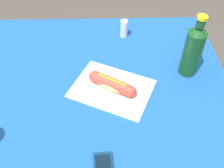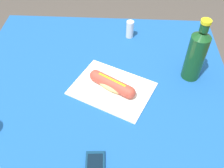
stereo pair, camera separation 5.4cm
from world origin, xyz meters
name	(u,v)px [view 2 (the right image)]	position (x,y,z in m)	size (l,w,h in m)	color
ground_plane	(103,166)	(0.00, 0.00, 0.00)	(6.00, 6.00, 0.00)	#47423D
dining_table	(100,105)	(0.00, 0.00, 0.60)	(1.08, 1.00, 0.73)	brown
paper_wrapper	(112,89)	(0.05, -0.01, 0.73)	(0.30, 0.22, 0.01)	white
hot_dog	(112,84)	(0.05, -0.01, 0.75)	(0.19, 0.13, 0.05)	#E5BC75
soda_bottle	(196,54)	(0.38, 0.08, 0.84)	(0.07, 0.07, 0.27)	#14471E
salt_shaker	(130,29)	(0.12, 0.34, 0.77)	(0.04, 0.04, 0.09)	silver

